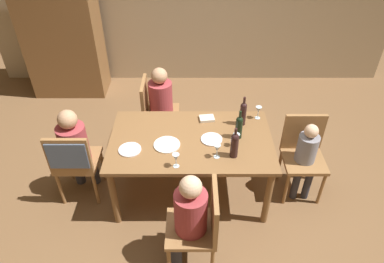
{
  "coord_description": "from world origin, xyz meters",
  "views": [
    {
      "loc": [
        0.01,
        -2.8,
        3.04
      ],
      "look_at": [
        0.0,
        0.0,
        0.86
      ],
      "focal_mm": 32.9,
      "sensor_mm": 36.0,
      "label": 1
    }
  ],
  "objects": [
    {
      "name": "wine_bottle_dark_red",
      "position": [
        0.55,
        0.26,
        0.91
      ],
      "size": [
        0.07,
        0.07,
        0.34
      ],
      "color": "black",
      "rests_on": "dining_table"
    },
    {
      "name": "folded_napkin",
      "position": [
        0.17,
        0.34,
        0.77
      ],
      "size": [
        0.17,
        0.14,
        0.03
      ],
      "primitive_type": "cube",
      "rotation": [
        0.0,
        0.0,
        0.13
      ],
      "color": "beige",
      "rests_on": "dining_table"
    },
    {
      "name": "wine_glass_near_right",
      "position": [
        0.45,
        -0.1,
        0.86
      ],
      "size": [
        0.07,
        0.07,
        0.15
      ],
      "color": "silver",
      "rests_on": "dining_table"
    },
    {
      "name": "person_child_small",
      "position": [
        1.22,
        -0.02,
        0.56
      ],
      "size": [
        0.22,
        0.25,
        0.94
      ],
      "rotation": [
        0.0,
        0.0,
        3.14
      ],
      "color": "#33333D",
      "rests_on": "ground_plane"
    },
    {
      "name": "chair_right_end",
      "position": [
        1.22,
        0.09,
        0.53
      ],
      "size": [
        0.44,
        0.44,
        0.92
      ],
      "rotation": [
        0.0,
        0.0,
        3.14
      ],
      "color": "olive",
      "rests_on": "ground_plane"
    },
    {
      "name": "wine_glass_near_left",
      "position": [
        0.25,
        -0.27,
        0.86
      ],
      "size": [
        0.07,
        0.07,
        0.15
      ],
      "color": "silver",
      "rests_on": "dining_table"
    },
    {
      "name": "armoire_cabinet",
      "position": [
        -1.94,
        2.26,
        1.1
      ],
      "size": [
        1.18,
        0.62,
        2.18
      ],
      "color": "brown",
      "rests_on": "ground_plane"
    },
    {
      "name": "chair_near",
      "position": [
        0.09,
        -0.89,
        0.53
      ],
      "size": [
        0.44,
        0.44,
        0.92
      ],
      "rotation": [
        0.0,
        0.0,
        1.57
      ],
      "color": "olive",
      "rests_on": "ground_plane"
    },
    {
      "name": "dinner_plate_guest_right",
      "position": [
        -0.6,
        -0.17,
        0.77
      ],
      "size": [
        0.22,
        0.22,
        0.01
      ],
      "primitive_type": "cylinder",
      "color": "white",
      "rests_on": "dining_table"
    },
    {
      "name": "wine_bottle_tall_green",
      "position": [
        0.41,
        -0.26,
        0.9
      ],
      "size": [
        0.08,
        0.08,
        0.33
      ],
      "color": "black",
      "rests_on": "dining_table"
    },
    {
      "name": "wine_bottle_short_olive",
      "position": [
        0.49,
        0.03,
        0.9
      ],
      "size": [
        0.07,
        0.07,
        0.32
      ],
      "color": "black",
      "rests_on": "dining_table"
    },
    {
      "name": "ground_plane",
      "position": [
        0.0,
        0.0,
        0.0
      ],
      "size": [
        10.0,
        10.0,
        0.0
      ],
      "primitive_type": "plane",
      "color": "brown"
    },
    {
      "name": "dinner_plate_host",
      "position": [
        -0.24,
        -0.1,
        0.77
      ],
      "size": [
        0.27,
        0.27,
        0.01
      ],
      "primitive_type": "cylinder",
      "color": "white",
      "rests_on": "dining_table"
    },
    {
      "name": "dining_table",
      "position": [
        0.0,
        0.0,
        0.67
      ],
      "size": [
        1.68,
        1.01,
        0.76
      ],
      "color": "brown",
      "rests_on": "ground_plane"
    },
    {
      "name": "person_woman_host",
      "position": [
        -0.03,
        -0.89,
        0.63
      ],
      "size": [
        0.33,
        0.28,
        1.08
      ],
      "rotation": [
        0.0,
        0.0,
        1.57
      ],
      "color": "#33333D",
      "rests_on": "ground_plane"
    },
    {
      "name": "chair_left_end",
      "position": [
        -1.22,
        -0.12,
        0.59
      ],
      "size": [
        0.44,
        0.46,
        0.92
      ],
      "color": "olive",
      "rests_on": "ground_plane"
    },
    {
      "name": "person_man_bearded",
      "position": [
        -0.35,
        0.89,
        0.64
      ],
      "size": [
        0.34,
        0.29,
        1.1
      ],
      "rotation": [
        0.0,
        0.0,
        -1.57
      ],
      "color": "#33333D",
      "rests_on": "ground_plane"
    },
    {
      "name": "dinner_plate_guest_left",
      "position": [
        0.21,
        -0.01,
        0.77
      ],
      "size": [
        0.22,
        0.22,
        0.01
      ],
      "primitive_type": "cylinder",
      "color": "white",
      "rests_on": "dining_table"
    },
    {
      "name": "wine_glass_far",
      "position": [
        -0.14,
        -0.4,
        0.86
      ],
      "size": [
        0.07,
        0.07,
        0.15
      ],
      "color": "silver",
      "rests_on": "dining_table"
    },
    {
      "name": "wine_glass_centre",
      "position": [
        0.74,
        0.37,
        0.86
      ],
      "size": [
        0.07,
        0.07,
        0.15
      ],
      "color": "silver",
      "rests_on": "dining_table"
    },
    {
      "name": "person_man_guest",
      "position": [
        -1.22,
        0.03,
        0.64
      ],
      "size": [
        0.29,
        0.34,
        1.11
      ],
      "color": "#33333D",
      "rests_on": "ground_plane"
    },
    {
      "name": "chair_far_left",
      "position": [
        -0.46,
        0.89,
        0.53
      ],
      "size": [
        0.44,
        0.44,
        0.92
      ],
      "rotation": [
        0.0,
        0.0,
        -1.57
      ],
      "color": "olive",
      "rests_on": "ground_plane"
    }
  ]
}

